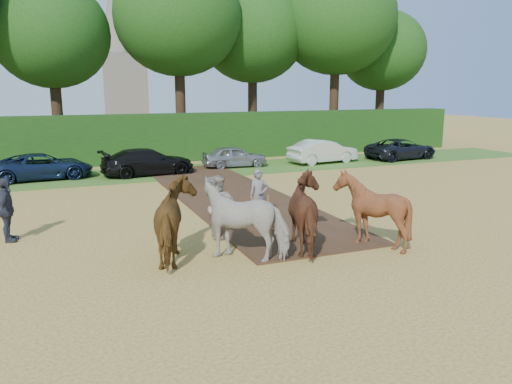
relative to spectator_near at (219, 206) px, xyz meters
name	(u,v)px	position (x,y,z in m)	size (l,w,h in m)	color
ground	(261,246)	(0.84, -1.39, -0.98)	(120.00, 120.00, 0.00)	gold
earth_strip	(230,195)	(2.34, 5.61, -0.95)	(4.50, 17.00, 0.05)	#472D1C
grass_verge	(162,173)	(0.84, 12.61, -0.96)	(50.00, 5.00, 0.03)	#38601E
hedgerow	(146,138)	(0.84, 17.11, 0.52)	(46.00, 1.60, 3.00)	#14380F
spectator_near	(219,206)	(0.00, 0.00, 0.00)	(0.95, 0.74, 1.96)	#B5A68E
spectator_far	(7,210)	(-6.07, 1.95, 0.01)	(1.16, 0.48, 1.98)	#2A2C38
plough_team	(279,215)	(1.11, -2.02, 0.11)	(7.55, 5.32, 2.19)	brown
parked_cars	(168,161)	(1.17, 12.47, -0.29)	(36.66, 3.51, 1.48)	silver
treeline	(105,18)	(-0.85, 20.30, 7.99)	(48.70, 10.60, 14.21)	#382616
church	(122,15)	(4.84, 53.61, 12.75)	(5.20, 5.20, 27.00)	slate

